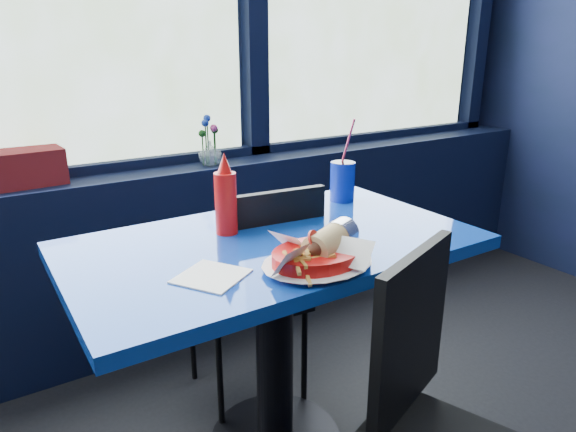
{
  "coord_description": "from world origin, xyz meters",
  "views": [
    {
      "loc": [
        -0.44,
        0.77,
        1.3
      ],
      "look_at": [
        0.34,
        1.98,
        0.82
      ],
      "focal_mm": 32.0,
      "sensor_mm": 36.0,
      "label": 1
    }
  ],
  "objects_px": {
    "chair_near_back": "(256,283)",
    "food_basket": "(319,254)",
    "ketchup_bottle": "(226,198)",
    "near_table": "(274,294)",
    "flower_vase": "(210,150)",
    "chair_near_front": "(426,414)",
    "soda_cup": "(342,180)"
  },
  "relations": [
    {
      "from": "chair_near_back",
      "to": "food_basket",
      "type": "xyz_separation_m",
      "value": [
        -0.07,
        -0.47,
        0.29
      ]
    },
    {
      "from": "chair_near_back",
      "to": "food_basket",
      "type": "height_order",
      "value": "chair_near_back"
    },
    {
      "from": "food_basket",
      "to": "chair_near_front",
      "type": "bearing_deg",
      "value": -78.52
    },
    {
      "from": "near_table",
      "to": "soda_cup",
      "type": "bearing_deg",
      "value": 26.34
    },
    {
      "from": "chair_near_front",
      "to": "soda_cup",
      "type": "relative_size",
      "value": 2.77
    },
    {
      "from": "flower_vase",
      "to": "chair_near_back",
      "type": "bearing_deg",
      "value": -100.46
    },
    {
      "from": "chair_near_front",
      "to": "flower_vase",
      "type": "xyz_separation_m",
      "value": [
        0.11,
        1.4,
        0.38
      ]
    },
    {
      "from": "ketchup_bottle",
      "to": "soda_cup",
      "type": "relative_size",
      "value": 0.82
    },
    {
      "from": "near_table",
      "to": "chair_near_front",
      "type": "relative_size",
      "value": 1.41
    },
    {
      "from": "flower_vase",
      "to": "soda_cup",
      "type": "relative_size",
      "value": 0.71
    },
    {
      "from": "chair_near_front",
      "to": "ketchup_bottle",
      "type": "height_order",
      "value": "ketchup_bottle"
    },
    {
      "from": "chair_near_front",
      "to": "chair_near_back",
      "type": "distance_m",
      "value": 0.81
    },
    {
      "from": "chair_near_back",
      "to": "ketchup_bottle",
      "type": "xyz_separation_m",
      "value": [
        -0.16,
        -0.11,
        0.37
      ]
    },
    {
      "from": "food_basket",
      "to": "soda_cup",
      "type": "height_order",
      "value": "soda_cup"
    },
    {
      "from": "near_table",
      "to": "food_basket",
      "type": "bearing_deg",
      "value": -90.86
    },
    {
      "from": "near_table",
      "to": "food_basket",
      "type": "xyz_separation_m",
      "value": [
        -0.0,
        -0.24,
        0.22
      ]
    },
    {
      "from": "chair_near_front",
      "to": "food_basket",
      "type": "relative_size",
      "value": 3.07
    },
    {
      "from": "chair_near_back",
      "to": "flower_vase",
      "type": "relative_size",
      "value": 3.92
    },
    {
      "from": "near_table",
      "to": "soda_cup",
      "type": "xyz_separation_m",
      "value": [
        0.43,
        0.21,
        0.26
      ]
    },
    {
      "from": "chair_near_front",
      "to": "flower_vase",
      "type": "height_order",
      "value": "flower_vase"
    },
    {
      "from": "near_table",
      "to": "ketchup_bottle",
      "type": "xyz_separation_m",
      "value": [
        -0.09,
        0.12,
        0.29
      ]
    },
    {
      "from": "flower_vase",
      "to": "soda_cup",
      "type": "bearing_deg",
      "value": -67.53
    },
    {
      "from": "chair_near_back",
      "to": "ketchup_bottle",
      "type": "relative_size",
      "value": 3.41
    },
    {
      "from": "soda_cup",
      "to": "ketchup_bottle",
      "type": "bearing_deg",
      "value": -170.39
    },
    {
      "from": "near_table",
      "to": "flower_vase",
      "type": "distance_m",
      "value": 0.89
    },
    {
      "from": "food_basket",
      "to": "ketchup_bottle",
      "type": "bearing_deg",
      "value": 104.32
    },
    {
      "from": "near_table",
      "to": "flower_vase",
      "type": "height_order",
      "value": "flower_vase"
    },
    {
      "from": "chair_near_front",
      "to": "soda_cup",
      "type": "bearing_deg",
      "value": 44.88
    },
    {
      "from": "food_basket",
      "to": "chair_near_back",
      "type": "bearing_deg",
      "value": 82.09
    },
    {
      "from": "ketchup_bottle",
      "to": "soda_cup",
      "type": "xyz_separation_m",
      "value": [
        0.52,
        0.09,
        -0.03
      ]
    },
    {
      "from": "chair_near_back",
      "to": "soda_cup",
      "type": "xyz_separation_m",
      "value": [
        0.36,
        -0.02,
        0.33
      ]
    },
    {
      "from": "near_table",
      "to": "soda_cup",
      "type": "distance_m",
      "value": 0.54
    }
  ]
}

